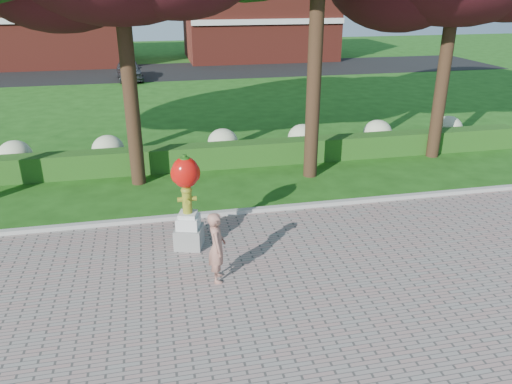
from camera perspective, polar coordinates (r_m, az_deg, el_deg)
ground at (r=10.93m, az=-2.64°, el=-9.48°), size 100.00×100.00×0.00m
curb at (r=13.51m, az=-4.78°, el=-2.56°), size 40.00×0.18×0.15m
lawn_hedge at (r=17.09m, az=-6.61°, el=4.02°), size 24.00×0.70×0.80m
hydrangea_row at (r=18.05m, az=-5.16°, el=5.59°), size 20.10×1.10×0.99m
street at (r=37.63m, az=-10.02°, el=13.41°), size 50.00×8.00×0.02m
building_left at (r=44.05m, az=-24.50°, el=17.70°), size 14.00×8.00×7.00m
building_right at (r=44.25m, az=0.27°, el=19.22°), size 12.00×8.00×6.40m
hydrant_sculpture at (r=11.53m, az=-7.89°, el=-0.84°), size 0.77×0.77×2.29m
woman at (r=10.35m, az=-4.48°, el=-6.29°), size 0.42×0.59×1.54m
parked_car at (r=34.55m, az=-14.29°, el=13.37°), size 1.92×3.93×1.29m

